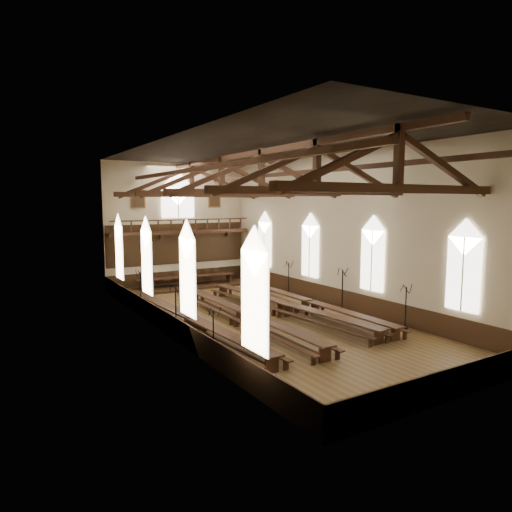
{
  "coord_description": "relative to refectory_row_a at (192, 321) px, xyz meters",
  "views": [
    {
      "loc": [
        -13.98,
        -22.42,
        6.9
      ],
      "look_at": [
        0.53,
        1.5,
        3.55
      ],
      "focal_mm": 32.0,
      "sensor_mm": 36.0,
      "label": 1
    }
  ],
  "objects": [
    {
      "name": "refectory_row_d",
      "position": [
        8.08,
        0.2,
        -0.04
      ],
      "size": [
        1.59,
        14.52,
        0.76
      ],
      "color": "#3D2013",
      "rests_on": "ground"
    },
    {
      "name": "high_table",
      "position": [
        4.65,
        11.88,
        0.23
      ],
      "size": [
        8.06,
        1.45,
        0.75
      ],
      "color": "#3D2013",
      "rests_on": "dais"
    },
    {
      "name": "candelabrum_left_far",
      "position": [
        -0.9,
        5.95,
        0.22
      ],
      "size": [
        0.74,
        0.82,
        2.67
      ],
      "color": "black",
      "rests_on": "ground"
    },
    {
      "name": "room_walls",
      "position": [
        4.65,
        0.48,
        5.86
      ],
      "size": [
        26.0,
        26.0,
        26.0
      ],
      "color": "beige",
      "rests_on": "ground"
    },
    {
      "name": "candelabrum_right_mid",
      "position": [
        10.2,
        -0.37,
        0.23
      ],
      "size": [
        0.74,
        0.83,
        2.7
      ],
      "color": "black",
      "rests_on": "ground"
    },
    {
      "name": "ground",
      "position": [
        4.65,
        0.48,
        -0.6
      ],
      "size": [
        26.0,
        26.0,
        0.0
      ],
      "primitive_type": "plane",
      "color": "brown",
      "rests_on": "ground"
    },
    {
      "name": "end_window",
      "position": [
        4.65,
        13.37,
        6.63
      ],
      "size": [
        2.8,
        0.12,
        3.8
      ],
      "color": "white",
      "rests_on": "room_walls"
    },
    {
      "name": "minstrels_gallery",
      "position": [
        4.65,
        13.14,
        3.31
      ],
      "size": [
        11.8,
        1.24,
        3.7
      ],
      "color": "#3D2013",
      "rests_on": "room_walls"
    },
    {
      "name": "candelabrum_left_near",
      "position": [
        -0.9,
        -4.46,
        0.11
      ],
      "size": [
        0.71,
        0.67,
        2.34
      ],
      "color": "black",
      "rests_on": "ground"
    },
    {
      "name": "side_windows",
      "position": [
        4.65,
        0.48,
        3.14
      ],
      "size": [
        11.85,
        19.8,
        4.5
      ],
      "color": "white",
      "rests_on": "room_walls"
    },
    {
      "name": "wainscot_band",
      "position": [
        4.65,
        0.48,
        0.0
      ],
      "size": [
        12.0,
        26.0,
        1.2
      ],
      "color": "#321C0F",
      "rests_on": "ground"
    },
    {
      "name": "candelabrum_left_mid",
      "position": [
        -0.9,
        -0.04,
        0.22
      ],
      "size": [
        0.81,
        0.75,
        2.67
      ],
      "color": "black",
      "rests_on": "ground"
    },
    {
      "name": "high_chairs",
      "position": [
        4.65,
        12.66,
        0.18
      ],
      "size": [
        6.79,
        0.5,
        1.08
      ],
      "color": "#3D2013",
      "rests_on": "dais"
    },
    {
      "name": "refectory_row_a",
      "position": [
        0.0,
        0.0,
        0.0
      ],
      "size": [
        2.07,
        15.1,
        0.82
      ],
      "color": "#3D2013",
      "rests_on": "ground"
    },
    {
      "name": "candelabrum_right_far",
      "position": [
        10.2,
        5.54,
        0.16
      ],
      "size": [
        0.74,
        0.73,
        2.5
      ],
      "color": "black",
      "rests_on": "ground"
    },
    {
      "name": "dais",
      "position": [
        4.65,
        11.88,
        -0.5
      ],
      "size": [
        11.4,
        2.84,
        0.19
      ],
      "primitive_type": "cube",
      "color": "#321C0F",
      "rests_on": "ground"
    },
    {
      "name": "roof_trusses",
      "position": [
        4.65,
        0.48,
        7.62
      ],
      "size": [
        11.7,
        25.7,
        2.8
      ],
      "color": "#3D2013",
      "rests_on": "room_walls"
    },
    {
      "name": "portraits",
      "position": [
        4.65,
        13.37,
        6.5
      ],
      "size": [
        7.75,
        0.09,
        1.45
      ],
      "color": "brown",
      "rests_on": "room_walls"
    },
    {
      "name": "candelabrum_right_near",
      "position": [
        10.2,
        -5.44,
        0.15
      ],
      "size": [
        0.73,
        0.72,
        2.45
      ],
      "color": "black",
      "rests_on": "ground"
    },
    {
      "name": "refectory_row_b",
      "position": [
        3.11,
        -0.14,
        -0.01
      ],
      "size": [
        1.67,
        14.94,
        0.81
      ],
      "color": "#3D2013",
      "rests_on": "ground"
    },
    {
      "name": "refectory_row_c",
      "position": [
        6.28,
        0.41,
        -0.01
      ],
      "size": [
        2.27,
        15.07,
        0.81
      ],
      "color": "#3D2013",
      "rests_on": "ground"
    }
  ]
}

